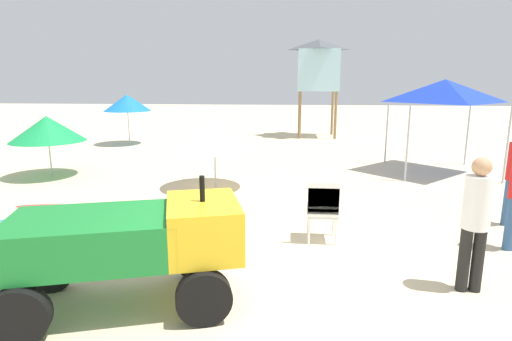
# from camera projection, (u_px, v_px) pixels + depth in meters

# --- Properties ---
(ground) EXTENTS (80.00, 80.00, 0.00)m
(ground) POSITION_uv_depth(u_px,v_px,m) (258.00, 299.00, 4.96)
(ground) COLOR beige
(utility_cart) EXTENTS (2.78, 1.90, 1.50)m
(utility_cart) POSITION_uv_depth(u_px,v_px,m) (132.00, 241.00, 4.67)
(utility_cart) COLOR #197A2D
(utility_cart) RESTS_ON ground
(stacked_plastic_chairs) EXTENTS (0.48, 0.48, 1.02)m
(stacked_plastic_chairs) POSITION_uv_depth(u_px,v_px,m) (323.00, 206.00, 6.57)
(stacked_plastic_chairs) COLOR white
(stacked_plastic_chairs) RESTS_ON ground
(surfboard_pile) EXTENTS (2.40, 0.84, 0.24)m
(surfboard_pile) POSITION_uv_depth(u_px,v_px,m) (70.00, 213.00, 7.80)
(surfboard_pile) COLOR #268CCC
(surfboard_pile) RESTS_ON ground
(lifeguard_near_left) EXTENTS (0.32, 0.32, 1.68)m
(lifeguard_near_left) POSITION_uv_depth(u_px,v_px,m) (476.00, 216.00, 4.96)
(lifeguard_near_left) COLOR black
(lifeguard_near_left) RESTS_ON ground
(popup_canopy) EXTENTS (2.46, 2.46, 2.58)m
(popup_canopy) POSITION_uv_depth(u_px,v_px,m) (445.00, 91.00, 11.31)
(popup_canopy) COLOR #B2B2B7
(popup_canopy) RESTS_ON ground
(lifeguard_tower) EXTENTS (1.98, 1.98, 4.33)m
(lifeguard_tower) POSITION_uv_depth(u_px,v_px,m) (318.00, 65.00, 18.62)
(lifeguard_tower) COLOR olive
(lifeguard_tower) RESTS_ON ground
(beach_umbrella_left) EXTENTS (1.88, 1.88, 2.00)m
(beach_umbrella_left) POSITION_uv_depth(u_px,v_px,m) (127.00, 103.00, 16.61)
(beach_umbrella_left) COLOR beige
(beach_umbrella_left) RESTS_ON ground
(beach_umbrella_mid) EXTENTS (1.96, 1.96, 1.63)m
(beach_umbrella_mid) POSITION_uv_depth(u_px,v_px,m) (214.00, 135.00, 9.79)
(beach_umbrella_mid) COLOR beige
(beach_umbrella_mid) RESTS_ON ground
(beach_umbrella_far) EXTENTS (1.94, 1.94, 1.63)m
(beach_umbrella_far) POSITION_uv_depth(u_px,v_px,m) (47.00, 129.00, 11.03)
(beach_umbrella_far) COLOR beige
(beach_umbrella_far) RESTS_ON ground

